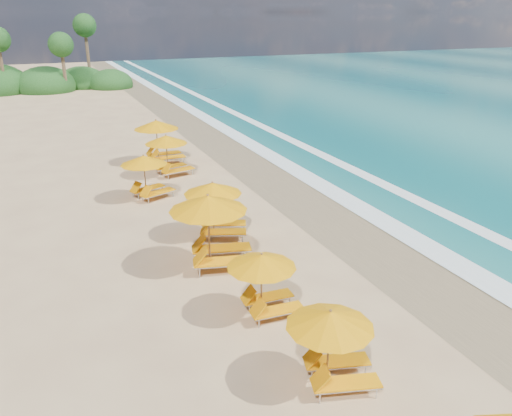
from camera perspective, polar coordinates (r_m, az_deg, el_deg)
name	(u,v)px	position (r m, az deg, el deg)	size (l,w,h in m)	color
ground	(256,237)	(19.89, 0.00, -3.23)	(160.00, 160.00, 0.00)	tan
wet_sand	(343,221)	(21.64, 9.79, -1.45)	(4.00, 160.00, 0.01)	#8D7954
surf_foam	(396,211)	(23.14, 15.44, -0.36)	(4.00, 160.00, 0.01)	white
station_1	(335,343)	(12.13, 8.90, -14.71)	(2.57, 2.49, 2.05)	olive
station_2	(266,280)	(14.51, 1.19, -8.07)	(2.21, 2.05, 2.00)	olive
station_3	(215,226)	(17.10, -4.63, -2.05)	(3.29, 3.18, 2.66)	olive
station_4	(218,206)	(19.53, -4.32, 0.26)	(2.91, 2.87, 2.26)	olive
station_5	(148,174)	(24.10, -12.04, 3.80)	(2.81, 2.77, 2.17)	olive
station_6	(170,152)	(27.42, -9.64, 6.18)	(2.79, 2.69, 2.27)	olive
station_7	(161,138)	(29.89, -10.67, 7.69)	(2.75, 2.54, 2.57)	olive
treeline	(6,83)	(62.65, -26.22, 12.43)	(25.80, 8.80, 9.74)	#163D14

